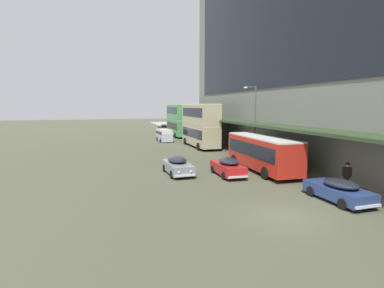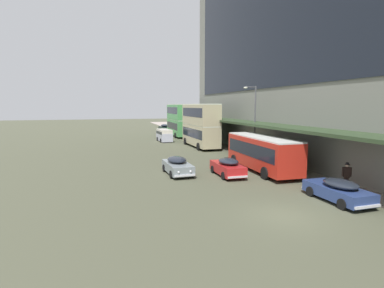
{
  "view_description": "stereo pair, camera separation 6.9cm",
  "coord_description": "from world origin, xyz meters",
  "px_view_note": "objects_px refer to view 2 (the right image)",
  "views": [
    {
      "loc": [
        -9.01,
        -13.09,
        5.78
      ],
      "look_at": [
        1.02,
        21.04,
        1.2
      ],
      "focal_mm": 28.0,
      "sensor_mm": 36.0,
      "label": 1
    },
    {
      "loc": [
        -8.95,
        -13.11,
        5.78
      ],
      "look_at": [
        1.02,
        21.04,
        1.2
      ],
      "focal_mm": 28.0,
      "sensor_mm": 36.0,
      "label": 2
    }
  ],
  "objects_px": {
    "street_lamp": "(254,117)",
    "transit_bus_kerbside_front": "(262,151)",
    "sedan_trailing_mid": "(338,190)",
    "vw_van": "(164,135)",
    "sedan_trailing_near": "(164,128)",
    "transit_bus_kerbside_rear": "(178,119)",
    "transit_bus_kerbside_far": "(200,124)",
    "pedestrian_at_kerb": "(347,175)",
    "sedan_lead_mid": "(177,166)",
    "fire_hydrant": "(296,168)",
    "sedan_second_near": "(228,167)"
  },
  "relations": [
    {
      "from": "street_lamp",
      "to": "transit_bus_kerbside_front",
      "type": "bearing_deg",
      "value": -110.8
    },
    {
      "from": "sedan_trailing_mid",
      "to": "vw_van",
      "type": "xyz_separation_m",
      "value": [
        -4.21,
        33.31,
        0.39
      ]
    },
    {
      "from": "sedan_trailing_near",
      "to": "vw_van",
      "type": "relative_size",
      "value": 1.04
    },
    {
      "from": "sedan_trailing_near",
      "to": "transit_bus_kerbside_front",
      "type": "bearing_deg",
      "value": -89.9
    },
    {
      "from": "transit_bus_kerbside_rear",
      "to": "transit_bus_kerbside_far",
      "type": "distance_m",
      "value": 15.42
    },
    {
      "from": "vw_van",
      "to": "pedestrian_at_kerb",
      "type": "xyz_separation_m",
      "value": [
        6.22,
        -31.8,
        0.08
      ]
    },
    {
      "from": "vw_van",
      "to": "sedan_lead_mid",
      "type": "bearing_deg",
      "value": -98.29
    },
    {
      "from": "pedestrian_at_kerb",
      "to": "sedan_trailing_near",
      "type": "bearing_deg",
      "value": 92.47
    },
    {
      "from": "transit_bus_kerbside_front",
      "to": "sedan_trailing_mid",
      "type": "xyz_separation_m",
      "value": [
        0.15,
        -9.0,
        -1.07
      ]
    },
    {
      "from": "street_lamp",
      "to": "fire_hydrant",
      "type": "distance_m",
      "value": 8.79
    },
    {
      "from": "transit_bus_kerbside_front",
      "to": "transit_bus_kerbside_rear",
      "type": "distance_m",
      "value": 31.65
    },
    {
      "from": "transit_bus_kerbside_front",
      "to": "transit_bus_kerbside_rear",
      "type": "relative_size",
      "value": 0.95
    },
    {
      "from": "transit_bus_kerbside_far",
      "to": "sedan_trailing_mid",
      "type": "xyz_separation_m",
      "value": [
        0.67,
        -25.21,
        -2.54
      ]
    },
    {
      "from": "sedan_trailing_mid",
      "to": "pedestrian_at_kerb",
      "type": "bearing_deg",
      "value": 36.83
    },
    {
      "from": "transit_bus_kerbside_rear",
      "to": "transit_bus_kerbside_far",
      "type": "bearing_deg",
      "value": -92.2
    },
    {
      "from": "transit_bus_kerbside_front",
      "to": "transit_bus_kerbside_far",
      "type": "distance_m",
      "value": 16.28
    },
    {
      "from": "sedan_second_near",
      "to": "sedan_trailing_near",
      "type": "distance_m",
      "value": 45.53
    },
    {
      "from": "transit_bus_kerbside_front",
      "to": "pedestrian_at_kerb",
      "type": "xyz_separation_m",
      "value": [
        2.16,
        -7.49,
        -0.59
      ]
    },
    {
      "from": "vw_van",
      "to": "pedestrian_at_kerb",
      "type": "relative_size",
      "value": 2.49
    },
    {
      "from": "fire_hydrant",
      "to": "pedestrian_at_kerb",
      "type": "bearing_deg",
      "value": -90.66
    },
    {
      "from": "sedan_second_near",
      "to": "sedan_trailing_mid",
      "type": "distance_m",
      "value": 8.92
    },
    {
      "from": "transit_bus_kerbside_far",
      "to": "sedan_lead_mid",
      "type": "relative_size",
      "value": 2.13
    },
    {
      "from": "transit_bus_kerbside_rear",
      "to": "sedan_lead_mid",
      "type": "relative_size",
      "value": 2.23
    },
    {
      "from": "sedan_second_near",
      "to": "pedestrian_at_kerb",
      "type": "bearing_deg",
      "value": -48.56
    },
    {
      "from": "transit_bus_kerbside_rear",
      "to": "sedan_second_near",
      "type": "distance_m",
      "value": 32.84
    },
    {
      "from": "transit_bus_kerbside_rear",
      "to": "sedan_trailing_mid",
      "type": "bearing_deg",
      "value": -89.89
    },
    {
      "from": "sedan_trailing_near",
      "to": "sedan_lead_mid",
      "type": "distance_m",
      "value": 44.24
    },
    {
      "from": "sedan_lead_mid",
      "to": "sedan_trailing_mid",
      "type": "bearing_deg",
      "value": -52.24
    },
    {
      "from": "sedan_lead_mid",
      "to": "vw_van",
      "type": "bearing_deg",
      "value": 81.71
    },
    {
      "from": "vw_van",
      "to": "transit_bus_kerbside_front",
      "type": "bearing_deg",
      "value": -80.52
    },
    {
      "from": "vw_van",
      "to": "street_lamp",
      "type": "relative_size",
      "value": 0.6
    },
    {
      "from": "sedan_trailing_mid",
      "to": "pedestrian_at_kerb",
      "type": "height_order",
      "value": "pedestrian_at_kerb"
    },
    {
      "from": "sedan_lead_mid",
      "to": "sedan_second_near",
      "type": "bearing_deg",
      "value": -24.76
    },
    {
      "from": "transit_bus_kerbside_front",
      "to": "fire_hydrant",
      "type": "xyz_separation_m",
      "value": [
        2.23,
        -1.94,
        -1.28
      ]
    },
    {
      "from": "transit_bus_kerbside_far",
      "to": "pedestrian_at_kerb",
      "type": "relative_size",
      "value": 5.16
    },
    {
      "from": "transit_bus_kerbside_far",
      "to": "street_lamp",
      "type": "bearing_deg",
      "value": -75.22
    },
    {
      "from": "vw_van",
      "to": "transit_bus_kerbside_rear",
      "type": "bearing_deg",
      "value": 60.48
    },
    {
      "from": "vw_van",
      "to": "street_lamp",
      "type": "distance_m",
      "value": 19.81
    },
    {
      "from": "sedan_lead_mid",
      "to": "fire_hydrant",
      "type": "bearing_deg",
      "value": -16.04
    },
    {
      "from": "transit_bus_kerbside_rear",
      "to": "transit_bus_kerbside_far",
      "type": "xyz_separation_m",
      "value": [
        -0.59,
        -15.4,
        -0.02
      ]
    },
    {
      "from": "sedan_trailing_near",
      "to": "vw_van",
      "type": "xyz_separation_m",
      "value": [
        -3.98,
        -20.16,
        0.33
      ]
    },
    {
      "from": "transit_bus_kerbside_front",
      "to": "sedan_lead_mid",
      "type": "distance_m",
      "value": 7.59
    },
    {
      "from": "transit_bus_kerbside_front",
      "to": "sedan_second_near",
      "type": "relative_size",
      "value": 2.21
    },
    {
      "from": "vw_van",
      "to": "street_lamp",
      "type": "height_order",
      "value": "street_lamp"
    },
    {
      "from": "fire_hydrant",
      "to": "sedan_second_near",
      "type": "bearing_deg",
      "value": 170.15
    },
    {
      "from": "transit_bus_kerbside_far",
      "to": "transit_bus_kerbside_rear",
      "type": "bearing_deg",
      "value": 87.8
    },
    {
      "from": "sedan_trailing_near",
      "to": "transit_bus_kerbside_far",
      "type": "bearing_deg",
      "value": -90.89
    },
    {
      "from": "vw_van",
      "to": "street_lamp",
      "type": "xyz_separation_m",
      "value": [
        6.28,
        -18.46,
        3.47
      ]
    },
    {
      "from": "sedan_second_near",
      "to": "fire_hydrant",
      "type": "bearing_deg",
      "value": -9.85
    },
    {
      "from": "street_lamp",
      "to": "sedan_lead_mid",
      "type": "bearing_deg",
      "value": -152.75
    }
  ]
}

